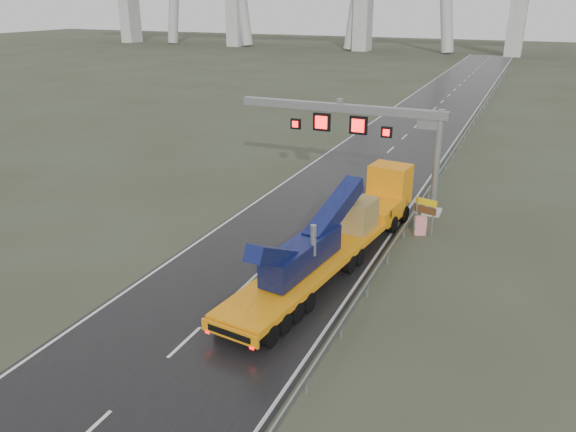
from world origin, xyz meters
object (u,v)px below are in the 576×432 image
at_px(heavy_haul_truck, 345,227).
at_px(exit_sign_pair, 425,210).
at_px(sign_gantry, 368,127).
at_px(striped_barrier, 420,226).

bearing_deg(heavy_haul_truck, exit_sign_pair, 59.04).
height_order(heavy_haul_truck, exit_sign_pair, heavy_haul_truck).
xyz_separation_m(sign_gantry, heavy_haul_truck, (1.36, -8.68, -3.88)).
xyz_separation_m(heavy_haul_truck, striped_barrier, (3.41, 4.69, -1.13)).
xyz_separation_m(exit_sign_pair, striped_barrier, (-0.22, 0.04, -1.12)).
bearing_deg(exit_sign_pair, heavy_haul_truck, -112.97).
height_order(exit_sign_pair, striped_barrier, exit_sign_pair).
distance_m(heavy_haul_truck, striped_barrier, 5.91).
distance_m(sign_gantry, striped_barrier, 7.99).
relative_size(sign_gantry, striped_barrier, 12.31).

